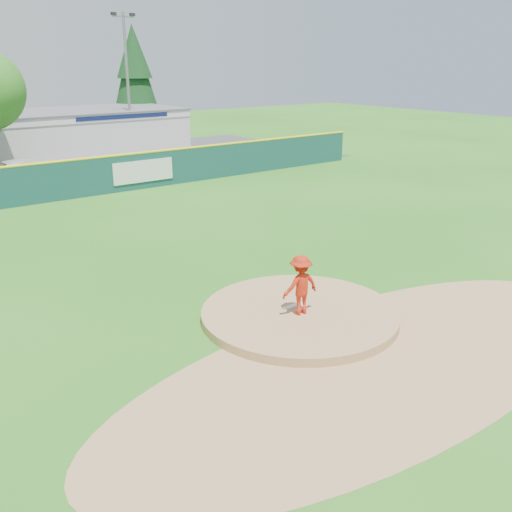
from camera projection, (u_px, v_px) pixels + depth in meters
ground at (299, 318)px, 15.99m from camera, size 120.00×120.00×0.00m
pitchers_mound at (299, 318)px, 15.99m from camera, size 5.50×5.50×0.50m
pitching_rubber at (292, 306)px, 16.13m from camera, size 0.60×0.15×0.04m
infield_dirt_arc at (382, 360)px, 13.74m from camera, size 15.40×15.40×0.01m
parking_lot at (17, 173)px, 36.24m from camera, size 44.00×16.00×0.02m
pitcher at (300, 285)px, 15.44m from camera, size 1.14×0.73×1.68m
van at (30, 173)px, 32.04m from camera, size 5.79×2.82×1.58m
pool_building_grp at (77, 132)px, 42.89m from camera, size 15.20×8.20×3.31m
outfield_fence at (66, 179)px, 29.13m from camera, size 40.00×0.14×2.07m
conifer_tree at (135, 76)px, 48.65m from camera, size 4.40×4.40×9.50m
light_pole_right at (127, 79)px, 41.10m from camera, size 1.75×0.25×10.00m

